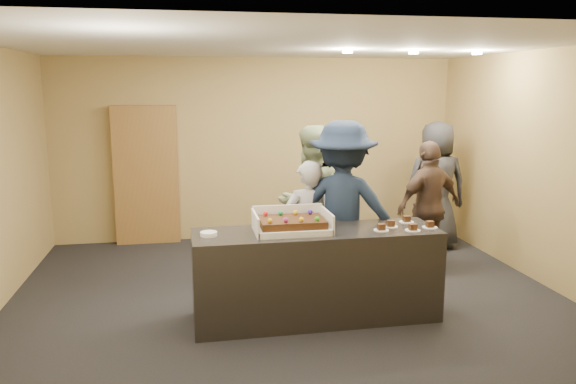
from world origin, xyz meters
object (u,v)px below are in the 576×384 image
(serving_counter, at_px, (316,275))
(person_dark_suit, at_px, (436,185))
(sheet_cake, at_px, (292,222))
(person_sage_man, at_px, (310,201))
(cake_box, at_px, (291,226))
(plate_stack, at_px, (209,234))
(person_navy_man, at_px, (343,210))
(person_brown_extra, at_px, (429,206))
(person_server_grey, at_px, (307,230))
(storage_cabinet, at_px, (146,175))

(serving_counter, bearing_deg, person_dark_suit, 43.32)
(sheet_cake, distance_m, person_sage_man, 1.42)
(cake_box, bearing_deg, person_sage_man, 70.19)
(cake_box, height_order, person_sage_man, person_sage_man)
(person_dark_suit, bearing_deg, person_sage_man, 28.01)
(sheet_cake, distance_m, plate_stack, 0.80)
(cake_box, xyz_separation_m, person_navy_man, (0.66, 0.52, 0.02))
(serving_counter, relative_size, person_dark_suit, 1.33)
(person_sage_man, bearing_deg, person_brown_extra, 148.07)
(cake_box, relative_size, person_brown_extra, 0.44)
(cake_box, height_order, person_navy_man, person_navy_man)
(sheet_cake, bearing_deg, person_navy_man, 39.86)
(sheet_cake, bearing_deg, plate_stack, -178.49)
(person_server_grey, bearing_deg, person_navy_man, 162.96)
(storage_cabinet, xyz_separation_m, person_brown_extra, (3.53, -1.91, -0.19))
(serving_counter, bearing_deg, storage_cabinet, 119.22)
(person_brown_extra, bearing_deg, person_dark_suit, -137.52)
(plate_stack, distance_m, person_brown_extra, 3.03)
(sheet_cake, xyz_separation_m, person_navy_man, (0.66, 0.55, -0.03))
(person_server_grey, bearing_deg, storage_cabinet, -64.18)
(serving_counter, distance_m, person_sage_man, 1.44)
(person_server_grey, distance_m, person_dark_suit, 2.70)
(sheet_cake, xyz_separation_m, plate_stack, (-0.79, -0.02, -0.08))
(serving_counter, height_order, person_sage_man, person_sage_man)
(storage_cabinet, relative_size, cake_box, 2.78)
(person_navy_man, bearing_deg, cake_box, 56.79)
(cake_box, xyz_separation_m, person_server_grey, (0.28, 0.57, -0.19))
(serving_counter, xyz_separation_m, person_server_grey, (0.04, 0.59, 0.30))
(serving_counter, distance_m, person_dark_suit, 3.14)
(sheet_cake, height_order, person_navy_man, person_navy_man)
(person_sage_man, bearing_deg, person_server_grey, 47.92)
(serving_counter, bearing_deg, person_sage_man, 79.42)
(cake_box, distance_m, person_navy_man, 0.84)
(person_sage_man, distance_m, person_brown_extra, 1.49)
(person_server_grey, height_order, person_brown_extra, person_brown_extra)
(serving_counter, distance_m, person_server_grey, 0.67)
(storage_cabinet, height_order, person_brown_extra, storage_cabinet)
(sheet_cake, relative_size, person_navy_man, 0.32)
(person_sage_man, xyz_separation_m, person_navy_man, (0.18, -0.79, 0.05))
(storage_cabinet, distance_m, person_server_grey, 3.16)
(person_server_grey, relative_size, person_dark_suit, 0.83)
(person_brown_extra, bearing_deg, person_navy_man, 8.98)
(plate_stack, distance_m, person_sage_man, 1.86)
(cake_box, bearing_deg, person_server_grey, 63.56)
(storage_cabinet, relative_size, person_brown_extra, 1.23)
(storage_cabinet, relative_size, person_server_grey, 1.33)
(storage_cabinet, height_order, sheet_cake, storage_cabinet)
(person_dark_suit, bearing_deg, person_navy_man, 47.32)
(person_server_grey, xyz_separation_m, person_brown_extra, (1.68, 0.64, 0.06))
(person_navy_man, relative_size, person_brown_extra, 1.18)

